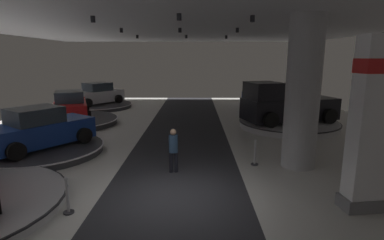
% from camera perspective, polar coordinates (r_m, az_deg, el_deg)
% --- Properties ---
extents(ground, '(24.00, 44.00, 0.06)m').
position_cam_1_polar(ground, '(9.14, -3.27, -14.54)').
color(ground, silver).
extents(column_right, '(1.22, 1.22, 5.50)m').
position_cam_1_polar(column_right, '(11.59, 20.20, 4.74)').
color(column_right, '#ADADB2').
rests_on(column_right, ground).
extents(brand_sign_pylon, '(1.34, 0.80, 4.58)m').
position_cam_1_polar(brand_sign_pylon, '(9.02, 31.16, -0.60)').
color(brand_sign_pylon, slate).
rests_on(brand_sign_pylon, ground).
extents(display_platform_deep_right, '(4.83, 4.83, 0.33)m').
position_cam_1_polar(display_platform_deep_right, '(24.60, 14.64, 2.45)').
color(display_platform_deep_right, silver).
rests_on(display_platform_deep_right, ground).
extents(display_car_deep_right, '(4.56, 3.58, 1.71)m').
position_cam_1_polar(display_car_deep_right, '(24.48, 14.68, 4.56)').
color(display_car_deep_right, navy).
rests_on(display_car_deep_right, display_platform_deep_right).
extents(display_platform_mid_left, '(5.08, 5.08, 0.30)m').
position_cam_1_polar(display_platform_mid_left, '(14.38, -26.50, -5.04)').
color(display_platform_mid_left, '#333338').
rests_on(display_platform_mid_left, ground).
extents(display_car_mid_left, '(3.92, 4.46, 1.71)m').
position_cam_1_polar(display_car_mid_left, '(14.15, -26.95, -1.57)').
color(display_car_mid_left, navy).
rests_on(display_car_mid_left, display_platform_mid_left).
extents(display_platform_far_left, '(5.53, 5.53, 0.34)m').
position_cam_1_polar(display_platform_far_left, '(19.83, -21.82, -0.21)').
color(display_platform_far_left, '#333338').
rests_on(display_platform_far_left, ground).
extents(display_car_far_left, '(3.36, 4.57, 1.71)m').
position_cam_1_polar(display_car_far_left, '(19.64, -22.03, 2.39)').
color(display_car_far_left, red).
rests_on(display_car_far_left, display_platform_far_left).
extents(display_platform_far_right, '(5.68, 5.68, 0.37)m').
position_cam_1_polar(display_platform_far_right, '(18.45, 17.76, -0.72)').
color(display_platform_far_right, '#B7B7BC').
rests_on(display_platform_far_right, ground).
extents(pickup_truck_far_right, '(5.68, 3.82, 2.30)m').
position_cam_1_polar(pickup_truck_far_right, '(18.08, 17.13, 2.63)').
color(pickup_truck_far_right, black).
rests_on(pickup_truck_far_right, display_platform_far_right).
extents(display_platform_deep_left, '(5.59, 5.59, 0.30)m').
position_cam_1_polar(display_platform_deep_left, '(25.71, -17.52, 2.63)').
color(display_platform_deep_left, '#333338').
rests_on(display_platform_deep_left, ground).
extents(display_car_deep_left, '(4.01, 4.41, 1.71)m').
position_cam_1_polar(display_car_deep_left, '(25.61, -17.58, 4.62)').
color(display_car_deep_left, silver).
rests_on(display_car_deep_left, display_platform_deep_left).
extents(visitor_walking_near, '(0.32, 0.32, 1.59)m').
position_cam_1_polar(visitor_walking_near, '(10.65, -3.55, -5.27)').
color(visitor_walking_near, black).
rests_on(visitor_walking_near, ground).
extents(stanchion_a, '(0.28, 0.28, 1.01)m').
position_cam_1_polar(stanchion_a, '(11.76, 11.81, -6.58)').
color(stanchion_a, '#333338').
rests_on(stanchion_a, ground).
extents(stanchion_b, '(0.28, 0.28, 1.01)m').
position_cam_1_polar(stanchion_b, '(8.77, -22.47, -13.81)').
color(stanchion_b, '#333338').
rests_on(stanchion_b, ground).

